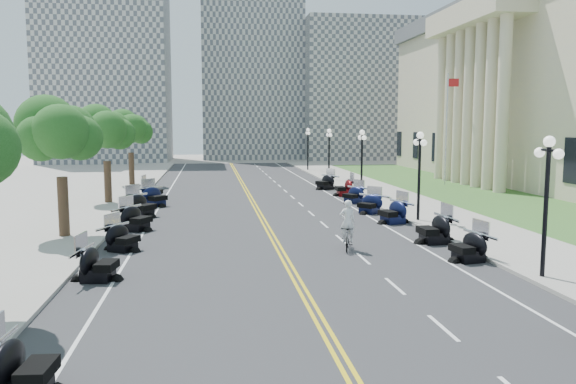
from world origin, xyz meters
name	(u,v)px	position (x,y,z in m)	size (l,w,h in m)	color
ground	(275,241)	(0.00, 0.00, 0.00)	(160.00, 160.00, 0.00)	gray
road	(257,210)	(0.00, 10.00, 0.00)	(16.00, 90.00, 0.01)	#333335
centerline_yellow_a	(255,210)	(-0.12, 10.00, 0.01)	(0.12, 90.00, 0.00)	yellow
centerline_yellow_b	(259,210)	(0.12, 10.00, 0.01)	(0.12, 90.00, 0.00)	yellow
edge_line_north	(353,208)	(6.40, 10.00, 0.01)	(0.12, 90.00, 0.00)	white
edge_line_south	(156,212)	(-6.40, 10.00, 0.01)	(0.12, 90.00, 0.00)	white
lane_dash_3	(443,328)	(3.20, -12.00, 0.01)	(0.12, 2.00, 0.00)	white
lane_dash_4	(395,286)	(3.20, -8.00, 0.01)	(0.12, 2.00, 0.00)	white
lane_dash_5	(363,258)	(3.20, -4.00, 0.01)	(0.12, 2.00, 0.00)	white
lane_dash_6	(341,239)	(3.20, 0.00, 0.01)	(0.12, 2.00, 0.00)	white
lane_dash_7	(324,225)	(3.20, 4.00, 0.01)	(0.12, 2.00, 0.00)	white
lane_dash_8	(311,213)	(3.20, 8.00, 0.01)	(0.12, 2.00, 0.00)	white
lane_dash_9	(301,204)	(3.20, 12.00, 0.01)	(0.12, 2.00, 0.00)	white
lane_dash_10	(292,197)	(3.20, 16.00, 0.01)	(0.12, 2.00, 0.00)	white
lane_dash_11	(285,191)	(3.20, 20.00, 0.01)	(0.12, 2.00, 0.00)	white
lane_dash_12	(279,186)	(3.20, 24.00, 0.01)	(0.12, 2.00, 0.00)	white
lane_dash_13	(274,181)	(3.20, 28.00, 0.01)	(0.12, 2.00, 0.00)	white
lane_dash_14	(270,178)	(3.20, 32.00, 0.01)	(0.12, 2.00, 0.00)	white
lane_dash_15	(266,174)	(3.20, 36.00, 0.01)	(0.12, 2.00, 0.00)	white
lane_dash_16	(263,171)	(3.20, 40.00, 0.01)	(0.12, 2.00, 0.00)	white
lane_dash_17	(260,169)	(3.20, 44.00, 0.01)	(0.12, 2.00, 0.00)	white
lane_dash_18	(257,166)	(3.20, 48.00, 0.01)	(0.12, 2.00, 0.00)	white
lane_dash_19	(255,164)	(3.20, 52.00, 0.01)	(0.12, 2.00, 0.00)	white
sidewalk_north	(412,205)	(10.50, 10.00, 0.07)	(5.00, 90.00, 0.15)	#9E9991
sidewalk_south	(89,212)	(-10.50, 10.00, 0.07)	(5.00, 90.00, 0.15)	#9E9991
lawn	(459,191)	(17.50, 18.00, 0.05)	(9.00, 60.00, 0.10)	#356023
distant_block_a	(107,74)	(-18.00, 62.00, 13.00)	(18.00, 14.00, 26.00)	gray
distant_block_b	(251,67)	(4.00, 68.00, 15.00)	(16.00, 12.00, 30.00)	gray
distant_block_c	(362,91)	(22.00, 65.00, 11.00)	(20.00, 14.00, 22.00)	gray
street_lamp_1	(546,208)	(8.60, -8.00, 2.60)	(0.50, 1.20, 4.90)	black
street_lamp_2	(419,177)	(8.60, 4.00, 2.60)	(0.50, 1.20, 4.90)	black
street_lamp_3	(362,162)	(8.60, 16.00, 2.60)	(0.50, 1.20, 4.90)	black
street_lamp_4	(329,154)	(8.60, 28.00, 2.60)	(0.50, 1.20, 4.90)	black
street_lamp_5	(308,149)	(8.60, 40.00, 2.60)	(0.50, 1.20, 4.90)	black
flagpole	(446,130)	(18.00, 22.00, 5.00)	(1.10, 0.20, 10.00)	silver
tree_2	(60,140)	(-10.00, 2.00, 4.75)	(4.80, 4.80, 9.20)	#235619
tree_3	(106,136)	(-10.00, 14.00, 4.75)	(4.80, 4.80, 9.20)	#235619
tree_4	(130,133)	(-10.00, 26.00, 4.75)	(4.80, 4.80, 9.20)	#235619
motorcycle_n_4	(468,245)	(7.26, -5.02, 0.67)	(1.92, 1.92, 1.35)	black
motorcycle_n_5	(434,227)	(7.29, -1.48, 0.75)	(2.14, 2.14, 1.50)	black
motorcycle_n_6	(393,211)	(7.09, 3.89, 0.73)	(2.07, 2.07, 1.45)	black
motorcycle_n_7	(369,203)	(6.78, 7.49, 0.67)	(1.92, 1.92, 1.34)	black
motorcycle_n_8	(353,194)	(6.98, 12.20, 0.66)	(1.89, 1.89, 1.32)	black
motorcycle_n_9	(345,187)	(7.30, 16.13, 0.73)	(2.09, 2.09, 1.46)	#590A0C
motorcycle_n_10	(325,181)	(6.72, 20.71, 0.72)	(2.04, 2.04, 1.43)	black
motorcycle_s_2	(22,365)	(-6.81, -14.46, 0.66)	(1.89, 1.89, 1.32)	black
motorcycle_s_4	(98,262)	(-6.95, -5.87, 0.68)	(1.95, 1.95, 1.37)	black
motorcycle_s_5	(122,236)	(-6.81, -1.15, 0.66)	(1.88, 1.88, 1.32)	black
motorcycle_s_6	(136,217)	(-6.84, 3.63, 0.73)	(2.09, 2.09, 1.46)	black
motorcycle_s_7	(141,204)	(-7.08, 8.03, 0.78)	(2.23, 2.23, 1.56)	black
motorcycle_s_8	(154,195)	(-6.73, 12.44, 0.75)	(2.14, 2.14, 1.50)	black
motorcycle_s_9	(152,190)	(-7.20, 15.73, 0.74)	(2.12, 2.12, 1.49)	black
bicycle	(347,238)	(2.92, -2.37, 0.55)	(0.52, 1.84, 1.10)	#A51414
cyclist_rider	(348,204)	(2.92, -2.37, 2.04)	(0.69, 0.45, 1.88)	silver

